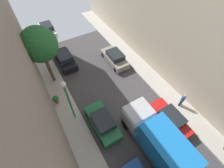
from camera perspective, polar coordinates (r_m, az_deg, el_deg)
The scene contains 14 objects.
ground at distance 15.60m, azimuth 8.49°, elevation -14.21°, with size 32.00×32.00×0.00m, color #423F42.
sidewalk_left at distance 14.63m, azimuth -8.90°, elevation -23.09°, with size 2.00×44.00×0.15m, color #B7B2A8.
sidewalk_right at distance 17.84m, azimuth 21.64°, elevation -5.87°, with size 2.00×44.00×0.15m, color #B7B2A8.
parked_car_left_3 at distance 14.77m, azimuth -3.35°, elevation -13.50°, with size 1.78×4.20×1.57m.
parked_car_left_4 at distance 20.75m, azimuth -16.38°, elevation 8.53°, with size 1.78×4.20×1.57m.
parked_car_left_5 at distance 27.04m, azimuth -22.03°, elevation 17.64°, with size 1.78×4.20×1.57m.
parked_car_right_1 at distance 15.77m, azimuth 19.85°, elevation -11.76°, with size 1.78×4.20×1.57m.
parked_car_right_2 at distance 20.10m, azimuth 0.98°, elevation 9.32°, with size 1.78×4.20×1.57m.
delivery_truck at distance 13.42m, azimuth 16.00°, elevation -18.98°, with size 2.26×6.60×3.38m.
pedestrian at distance 16.97m, azimuth 23.88°, elevation -5.15°, with size 0.40×0.36×1.72m.
street_tree_2 at distance 16.38m, azimuth -24.52°, elevation 12.61°, with size 3.37×3.37×6.59m.
potted_plant_1 at distance 16.98m, azimuth -19.43°, elevation -5.15°, with size 0.61×0.61×0.95m.
potted_plant_2 at distance 27.82m, azimuth -28.27°, elevation 15.96°, with size 0.63×0.63×0.89m.
lamp_post at distance 13.20m, azimuth -15.60°, elevation -4.30°, with size 0.44×0.44×5.13m.
Camera 1 is at (-5.23, -4.50, 13.99)m, focal length 25.62 mm.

